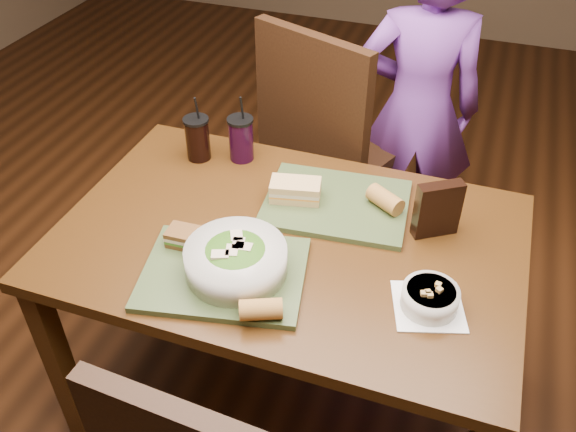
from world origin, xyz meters
The scene contains 15 objects.
ground centered at (0.00, 0.00, 0.00)m, with size 6.00×6.00×0.00m, color #381C0B.
dining_table centered at (0.00, 0.00, 0.66)m, with size 1.30×0.85×0.75m.
chair_far centered at (-0.12, 0.69, 0.61)m, with size 0.62×0.64×1.10m.
diner centered at (0.21, 0.96, 0.68)m, with size 0.50×0.33×1.37m, color purple.
tray_near centered at (-0.10, -0.21, 0.76)m, with size 0.42×0.32×0.02m, color #394926.
tray_far centered at (0.09, 0.18, 0.76)m, with size 0.42×0.32×0.02m, color #394926.
salad_bowl centered at (-0.07, -0.20, 0.81)m, with size 0.26×0.26×0.09m.
soup_bowl centered at (0.42, -0.14, 0.78)m, with size 0.21×0.21×0.07m.
sandwich_near centered at (-0.24, -0.15, 0.79)m, with size 0.10×0.07×0.05m.
sandwich_far centered at (-0.03, 0.15, 0.80)m, with size 0.16×0.11×0.06m.
baguette_near centered at (0.05, -0.32, 0.79)m, with size 0.05×0.05×0.10m, color #AD7533.
baguette_far centered at (0.23, 0.19, 0.80)m, with size 0.05×0.05×0.11m, color #AD7533.
cup_cola centered at (-0.41, 0.28, 0.82)m, with size 0.08×0.08×0.23m.
cup_berry centered at (-0.28, 0.32, 0.83)m, with size 0.09×0.09×0.23m.
chip_bag centered at (0.39, 0.15, 0.83)m, with size 0.13×0.04×0.17m, color black.
Camera 1 is at (0.43, -1.23, 1.87)m, focal length 38.00 mm.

